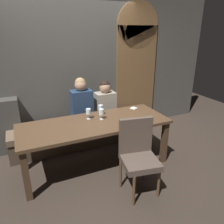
{
  "coord_description": "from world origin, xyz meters",
  "views": [
    {
      "loc": [
        -0.97,
        -2.77,
        2.02
      ],
      "look_at": [
        0.3,
        0.04,
        0.84
      ],
      "focal_mm": 34.65,
      "sensor_mm": 36.0,
      "label": 1
    }
  ],
  "objects_px": {
    "diner_bearded": "(105,101)",
    "wine_glass_end_right": "(88,112)",
    "diner_redhead": "(81,102)",
    "chair_near_side": "(138,152)",
    "wine_glass_near_left": "(101,108)",
    "dining_table": "(95,128)",
    "wine_glass_center_back": "(101,112)",
    "banquette_bench": "(83,134)"
  },
  "relations": [
    {
      "from": "diner_redhead",
      "to": "dining_table",
      "type": "bearing_deg",
      "value": -90.69
    },
    {
      "from": "diner_redhead",
      "to": "banquette_bench",
      "type": "bearing_deg",
      "value": 140.98
    },
    {
      "from": "dining_table",
      "to": "banquette_bench",
      "type": "distance_m",
      "value": 0.82
    },
    {
      "from": "dining_table",
      "to": "banquette_bench",
      "type": "height_order",
      "value": "dining_table"
    },
    {
      "from": "diner_bearded",
      "to": "wine_glass_center_back",
      "type": "distance_m",
      "value": 0.71
    },
    {
      "from": "wine_glass_end_right",
      "to": "dining_table",
      "type": "bearing_deg",
      "value": -75.58
    },
    {
      "from": "chair_near_side",
      "to": "wine_glass_near_left",
      "type": "distance_m",
      "value": 1.02
    },
    {
      "from": "chair_near_side",
      "to": "banquette_bench",
      "type": "bearing_deg",
      "value": 102.61
    },
    {
      "from": "wine_glass_near_left",
      "to": "wine_glass_end_right",
      "type": "distance_m",
      "value": 0.24
    },
    {
      "from": "diner_bearded",
      "to": "wine_glass_end_right",
      "type": "xyz_separation_m",
      "value": [
        -0.5,
        -0.54,
        0.06
      ]
    },
    {
      "from": "wine_glass_near_left",
      "to": "banquette_bench",
      "type": "bearing_deg",
      "value": 112.5
    },
    {
      "from": "diner_redhead",
      "to": "chair_near_side",
      "type": "bearing_deg",
      "value": -77.65
    },
    {
      "from": "wine_glass_near_left",
      "to": "diner_redhead",
      "type": "bearing_deg",
      "value": 111.89
    },
    {
      "from": "diner_redhead",
      "to": "wine_glass_center_back",
      "type": "relative_size",
      "value": 5.0
    },
    {
      "from": "dining_table",
      "to": "diner_bearded",
      "type": "distance_m",
      "value": 0.85
    },
    {
      "from": "wine_glass_center_back",
      "to": "banquette_bench",
      "type": "bearing_deg",
      "value": 101.93
    },
    {
      "from": "chair_near_side",
      "to": "diner_bearded",
      "type": "relative_size",
      "value": 1.34
    },
    {
      "from": "diner_bearded",
      "to": "wine_glass_end_right",
      "type": "height_order",
      "value": "diner_bearded"
    },
    {
      "from": "diner_redhead",
      "to": "diner_bearded",
      "type": "height_order",
      "value": "diner_redhead"
    },
    {
      "from": "chair_near_side",
      "to": "diner_redhead",
      "type": "distance_m",
      "value": 1.48
    },
    {
      "from": "diner_redhead",
      "to": "wine_glass_end_right",
      "type": "relative_size",
      "value": 5.0
    },
    {
      "from": "wine_glass_near_left",
      "to": "chair_near_side",
      "type": "bearing_deg",
      "value": -82.41
    },
    {
      "from": "wine_glass_center_back",
      "to": "wine_glass_near_left",
      "type": "height_order",
      "value": "same"
    },
    {
      "from": "chair_near_side",
      "to": "diner_redhead",
      "type": "xyz_separation_m",
      "value": [
        -0.31,
        1.42,
        0.28
      ]
    },
    {
      "from": "wine_glass_end_right",
      "to": "wine_glass_near_left",
      "type": "bearing_deg",
      "value": 19.25
    },
    {
      "from": "diner_bearded",
      "to": "wine_glass_end_right",
      "type": "bearing_deg",
      "value": -132.77
    },
    {
      "from": "chair_near_side",
      "to": "dining_table",
      "type": "bearing_deg",
      "value": 113.78
    },
    {
      "from": "diner_redhead",
      "to": "diner_bearded",
      "type": "distance_m",
      "value": 0.45
    },
    {
      "from": "diner_bearded",
      "to": "dining_table",
      "type": "bearing_deg",
      "value": -123.13
    },
    {
      "from": "wine_glass_near_left",
      "to": "wine_glass_end_right",
      "type": "relative_size",
      "value": 1.0
    },
    {
      "from": "banquette_bench",
      "to": "diner_bearded",
      "type": "distance_m",
      "value": 0.73
    },
    {
      "from": "diner_bearded",
      "to": "wine_glass_end_right",
      "type": "distance_m",
      "value": 0.74
    },
    {
      "from": "dining_table",
      "to": "wine_glass_end_right",
      "type": "height_order",
      "value": "wine_glass_end_right"
    },
    {
      "from": "wine_glass_center_back",
      "to": "wine_glass_near_left",
      "type": "relative_size",
      "value": 1.0
    },
    {
      "from": "diner_bearded",
      "to": "banquette_bench",
      "type": "bearing_deg",
      "value": 179.97
    },
    {
      "from": "diner_bearded",
      "to": "wine_glass_near_left",
      "type": "height_order",
      "value": "diner_bearded"
    },
    {
      "from": "chair_near_side",
      "to": "wine_glass_center_back",
      "type": "bearing_deg",
      "value": 103.15
    },
    {
      "from": "diner_bearded",
      "to": "wine_glass_center_back",
      "type": "bearing_deg",
      "value": -117.03
    },
    {
      "from": "dining_table",
      "to": "wine_glass_end_right",
      "type": "bearing_deg",
      "value": 104.42
    },
    {
      "from": "chair_near_side",
      "to": "diner_redhead",
      "type": "bearing_deg",
      "value": 102.35
    },
    {
      "from": "chair_near_side",
      "to": "wine_glass_near_left",
      "type": "bearing_deg",
      "value": 97.59
    },
    {
      "from": "diner_bearded",
      "to": "diner_redhead",
      "type": "bearing_deg",
      "value": -179.17
    }
  ]
}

